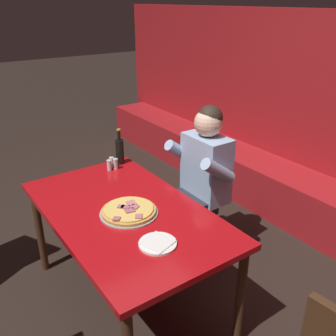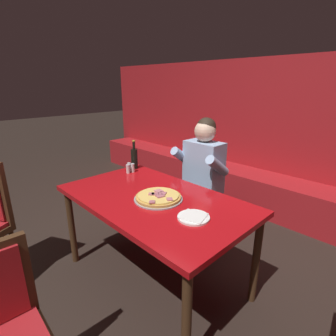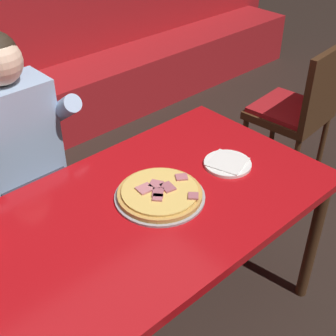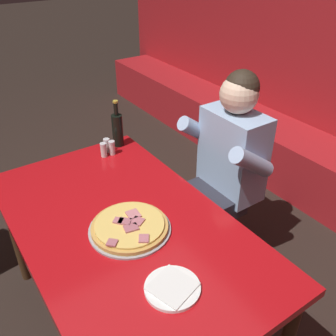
# 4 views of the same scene
# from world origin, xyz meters

# --- Properties ---
(ground_plane) EXTENTS (24.00, 24.00, 0.00)m
(ground_plane) POSITION_xyz_m (0.00, 0.00, 0.00)
(ground_plane) COLOR black
(main_dining_table) EXTENTS (1.50, 0.88, 0.75)m
(main_dining_table) POSITION_xyz_m (0.00, 0.00, 0.68)
(main_dining_table) COLOR #422816
(main_dining_table) RESTS_ON ground_plane
(pizza) EXTENTS (0.36, 0.36, 0.05)m
(pizza) POSITION_xyz_m (0.06, -0.00, 0.77)
(pizza) COLOR #9E9EA3
(pizza) RESTS_ON main_dining_table
(plate_white_paper) EXTENTS (0.21, 0.21, 0.02)m
(plate_white_paper) POSITION_xyz_m (0.43, -0.03, 0.76)
(plate_white_paper) COLOR white
(plate_white_paper) RESTS_ON main_dining_table
(diner_seated_blue_shirt) EXTENTS (0.53, 0.53, 1.27)m
(diner_seated_blue_shirt) POSITION_xyz_m (-0.15, 0.72, 0.71)
(diner_seated_blue_shirt) COLOR black
(diner_seated_blue_shirt) RESTS_ON ground_plane
(dining_chair_side_aisle) EXTENTS (0.48, 0.48, 0.97)m
(dining_chair_side_aisle) POSITION_xyz_m (1.47, 0.26, 0.57)
(dining_chair_side_aisle) COLOR #422816
(dining_chair_side_aisle) RESTS_ON ground_plane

